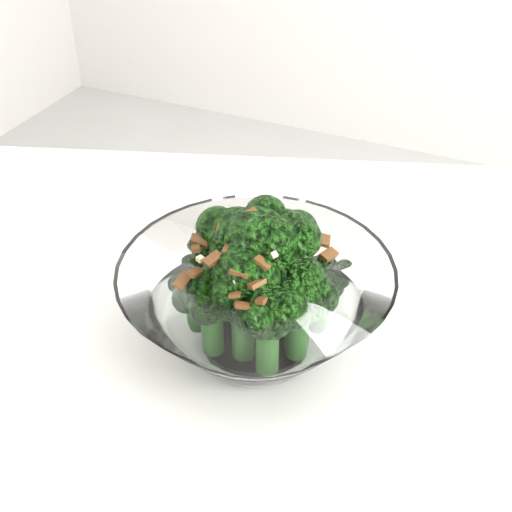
% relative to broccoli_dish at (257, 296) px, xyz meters
% --- Properties ---
extents(broccoli_dish, '(0.19, 0.19, 0.12)m').
position_rel_broccoli_dish_xyz_m(broccoli_dish, '(0.00, 0.00, 0.00)').
color(broccoli_dish, white).
rests_on(broccoli_dish, table).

